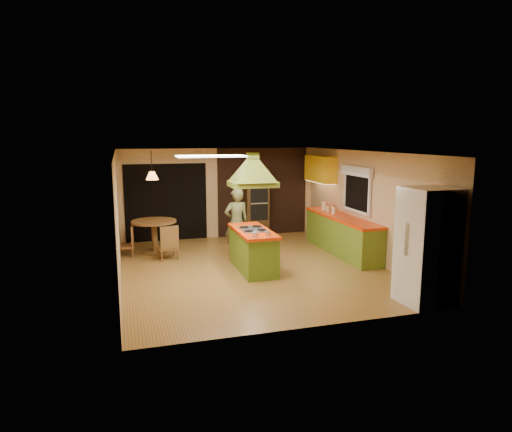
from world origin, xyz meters
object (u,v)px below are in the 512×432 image
object	(u,v)px
dining_table	(154,230)
canister_large	(324,206)
kitchen_island	(253,249)
refrigerator	(428,246)
man	(236,222)
wall_oven	(256,204)

from	to	relation	value
dining_table	canister_large	world-z (taller)	canister_large
kitchen_island	refrigerator	size ratio (longest dim) A/B	0.88
refrigerator	dining_table	world-z (taller)	refrigerator
man	wall_oven	bearing A→B (deg)	-124.31
wall_oven	refrigerator	bearing A→B (deg)	-73.49
man	dining_table	bearing A→B (deg)	-29.26
wall_oven	dining_table	distance (m)	3.09
refrigerator	canister_large	distance (m)	4.37
kitchen_island	dining_table	size ratio (longest dim) A/B	1.62
refrigerator	canister_large	world-z (taller)	refrigerator
kitchen_island	dining_table	xyz separation A→B (m)	(-1.91, 2.07, 0.13)
kitchen_island	wall_oven	size ratio (longest dim) A/B	0.92
kitchen_island	refrigerator	xyz separation A→B (m)	(2.29, -2.73, 0.55)
canister_large	man	bearing A→B (deg)	-170.48
refrigerator	kitchen_island	bearing A→B (deg)	127.49
wall_oven	canister_large	distance (m)	2.02
man	dining_table	size ratio (longest dim) A/B	1.50
man	wall_oven	xyz separation A→B (m)	(1.04, 1.85, 0.14)
wall_oven	canister_large	xyz separation A→B (m)	(1.43, -1.43, 0.08)
refrigerator	canister_large	bearing A→B (deg)	85.85
refrigerator	dining_table	size ratio (longest dim) A/B	1.85
canister_large	wall_oven	bearing A→B (deg)	134.95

